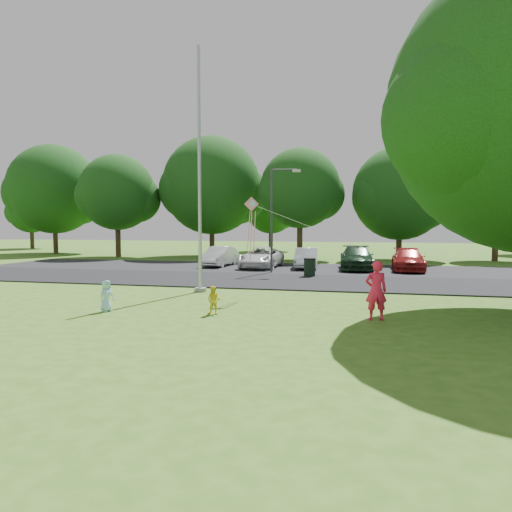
% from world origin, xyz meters
% --- Properties ---
extents(ground, '(120.00, 120.00, 0.00)m').
position_xyz_m(ground, '(0.00, 0.00, 0.00)').
color(ground, '#39671B').
rests_on(ground, ground).
extents(park_road, '(60.00, 6.00, 0.06)m').
position_xyz_m(park_road, '(0.00, 9.00, 0.03)').
color(park_road, black).
rests_on(park_road, ground).
extents(parking_strip, '(42.00, 7.00, 0.06)m').
position_xyz_m(parking_strip, '(0.00, 15.50, 0.03)').
color(parking_strip, black).
rests_on(parking_strip, ground).
extents(flagpole, '(0.50, 0.50, 10.00)m').
position_xyz_m(flagpole, '(-3.50, 5.00, 4.17)').
color(flagpole, '#B7BABF').
rests_on(flagpole, ground).
extents(street_lamp, '(1.69, 0.37, 6.02)m').
position_xyz_m(street_lamp, '(-1.69, 12.64, 3.62)').
color(street_lamp, '#3F3F44').
rests_on(street_lamp, ground).
extents(trash_can, '(0.64, 0.64, 1.02)m').
position_xyz_m(trash_can, '(0.41, 11.16, 0.51)').
color(trash_can, black).
rests_on(trash_can, ground).
extents(tree_row, '(64.35, 11.94, 10.88)m').
position_xyz_m(tree_row, '(1.59, 24.23, 5.71)').
color(tree_row, '#332316').
rests_on(tree_row, ground).
extents(horizon_trees, '(77.46, 7.20, 7.02)m').
position_xyz_m(horizon_trees, '(4.06, 33.88, 4.30)').
color(horizon_trees, '#332316').
rests_on(horizon_trees, ground).
extents(parked_cars, '(13.66, 5.01, 1.40)m').
position_xyz_m(parked_cars, '(0.31, 15.47, 0.72)').
color(parked_cars, silver).
rests_on(parked_cars, ground).
extents(woman, '(0.72, 0.55, 1.75)m').
position_xyz_m(woman, '(3.42, 0.75, 0.88)').
color(woman, '#FF2148').
rests_on(woman, ground).
extents(child_yellow, '(0.45, 0.36, 0.90)m').
position_xyz_m(child_yellow, '(-1.46, 0.48, 0.45)').
color(child_yellow, yellow).
rests_on(child_yellow, ground).
extents(child_blue, '(0.49, 0.58, 1.02)m').
position_xyz_m(child_blue, '(-5.00, 0.25, 0.51)').
color(child_blue, '#A6DEFF').
rests_on(child_blue, ground).
extents(kite, '(4.69, 3.14, 2.40)m').
position_xyz_m(kite, '(-0.88, 3.56, 3.08)').
color(kite, pink).
rests_on(kite, ground).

